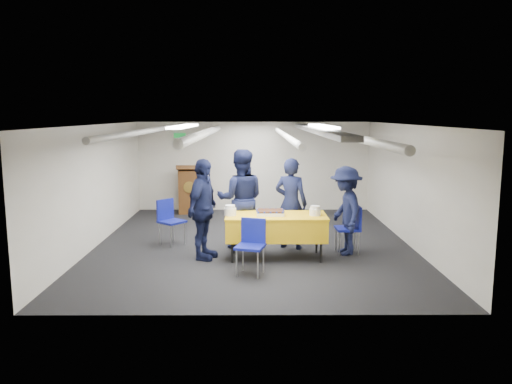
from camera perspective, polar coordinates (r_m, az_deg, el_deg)
ground at (r=9.77m, az=-0.32°, el=-5.91°), size 7.00×7.00×0.00m
room_shell at (r=9.88m, az=0.22°, el=4.92°), size 6.00×7.00×2.30m
serving_table at (r=8.71m, az=2.29°, el=-3.97°), size 1.74×0.83×0.77m
sheet_cake at (r=8.66m, az=1.64°, el=-2.34°), size 0.49×0.38×0.09m
plate_stack_left at (r=8.60m, az=-2.98°, el=-2.14°), size 0.21×0.21×0.18m
plate_stack_right at (r=8.66m, az=6.78°, el=-2.16°), size 0.20×0.20×0.17m
podium at (r=12.74m, az=-7.51°, el=0.32°), size 0.62×0.53×1.25m
chair_near at (r=7.88m, az=-0.50°, el=-5.55°), size 0.52×0.52×0.87m
chair_right at (r=9.18m, az=10.93°, el=-3.64°), size 0.43×0.43×0.87m
chair_left at (r=9.79m, az=-9.92°, el=-2.83°), size 0.59×0.59×0.87m
sailor_a at (r=9.32m, az=4.01°, el=-1.30°), size 0.73×0.62×1.70m
sailor_b at (r=9.30m, az=-1.77°, el=-0.81°), size 0.91×0.71×1.86m
sailor_c at (r=8.63m, az=-6.09°, el=-1.99°), size 0.72×1.11×1.75m
sailor_d at (r=9.05m, az=10.20°, el=-2.09°), size 0.70×1.09×1.59m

